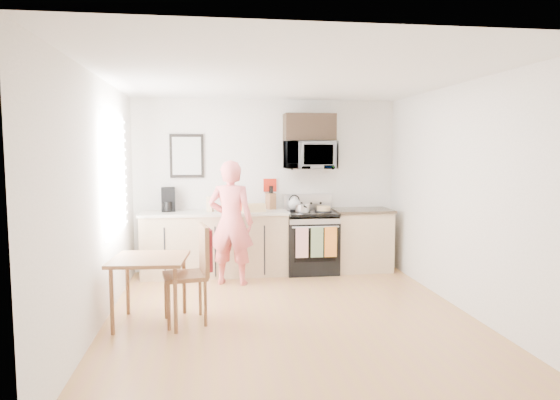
{
  "coord_description": "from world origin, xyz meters",
  "views": [
    {
      "loc": [
        -0.85,
        -5.3,
        1.83
      ],
      "look_at": [
        0.03,
        1.0,
        1.2
      ],
      "focal_mm": 32.0,
      "sensor_mm": 36.0,
      "label": 1
    }
  ],
  "objects": [
    {
      "name": "floor",
      "position": [
        0.0,
        0.0,
        0.0
      ],
      "size": [
        4.6,
        4.6,
        0.0
      ],
      "primitive_type": "plane",
      "color": "#AD7E43",
      "rests_on": "ground"
    },
    {
      "name": "wall_art",
      "position": [
        -1.2,
        2.28,
        1.75
      ],
      "size": [
        0.5,
        0.04,
        0.65
      ],
      "color": "black",
      "rests_on": "back_wall"
    },
    {
      "name": "cabinet_right",
      "position": [
        1.43,
        2.0,
        0.45
      ],
      "size": [
        0.84,
        0.6,
        0.9
      ],
      "primitive_type": "cube",
      "color": "tan",
      "rests_on": "floor"
    },
    {
      "name": "person",
      "position": [
        -0.59,
        1.45,
        0.85
      ],
      "size": [
        0.71,
        0.56,
        1.7
      ],
      "primitive_type": "imported",
      "rotation": [
        0.0,
        0.0,
        2.88
      ],
      "color": "#E0493D",
      "rests_on": "floor"
    },
    {
      "name": "back_wall",
      "position": [
        0.0,
        2.3,
        1.3
      ],
      "size": [
        4.0,
        0.04,
        2.6
      ],
      "primitive_type": "cube",
      "color": "silver",
      "rests_on": "floor"
    },
    {
      "name": "dining_table",
      "position": [
        -1.5,
        -0.01,
        0.63
      ],
      "size": [
        0.76,
        0.76,
        0.71
      ],
      "rotation": [
        0.0,
        0.0,
        -0.09
      ],
      "color": "brown",
      "rests_on": "floor"
    },
    {
      "name": "countertop_right",
      "position": [
        1.43,
        2.0,
        0.92
      ],
      "size": [
        0.88,
        0.64,
        0.04
      ],
      "primitive_type": "cube",
      "color": "black",
      "rests_on": "cabinet_right"
    },
    {
      "name": "cake",
      "position": [
        0.81,
        1.91,
        0.96
      ],
      "size": [
        0.25,
        0.25,
        0.08
      ],
      "color": "black",
      "rests_on": "range"
    },
    {
      "name": "milk_carton",
      "position": [
        -0.86,
        2.0,
        1.05
      ],
      "size": [
        0.11,
        0.11,
        0.22
      ],
      "primitive_type": "cube",
      "rotation": [
        0.0,
        0.0,
        -0.4
      ],
      "color": "tan",
      "rests_on": "countertop_left"
    },
    {
      "name": "kettle",
      "position": [
        0.4,
        2.12,
        1.03
      ],
      "size": [
        0.19,
        0.19,
        0.24
      ],
      "color": "white",
      "rests_on": "range"
    },
    {
      "name": "upper_cabinet",
      "position": [
        0.63,
        2.12,
        2.18
      ],
      "size": [
        0.76,
        0.35,
        0.4
      ],
      "primitive_type": "cube",
      "color": "black",
      "rests_on": "back_wall"
    },
    {
      "name": "ceiling",
      "position": [
        0.0,
        0.0,
        2.6
      ],
      "size": [
        4.0,
        4.6,
        0.04
      ],
      "primitive_type": "cube",
      "color": "white",
      "rests_on": "back_wall"
    },
    {
      "name": "utensil_crock",
      "position": [
        -0.38,
        2.1,
        1.09
      ],
      "size": [
        0.12,
        0.12,
        0.37
      ],
      "color": "#A41D0E",
      "rests_on": "countertop_left"
    },
    {
      "name": "left_wall",
      "position": [
        -2.0,
        0.0,
        1.3
      ],
      "size": [
        0.04,
        4.6,
        2.6
      ],
      "primitive_type": "cube",
      "color": "silver",
      "rests_on": "floor"
    },
    {
      "name": "front_wall",
      "position": [
        0.0,
        -2.3,
        1.3
      ],
      "size": [
        4.0,
        0.04,
        2.6
      ],
      "primitive_type": "cube",
      "color": "silver",
      "rests_on": "floor"
    },
    {
      "name": "pot",
      "position": [
        0.49,
        1.9,
        0.98
      ],
      "size": [
        0.22,
        0.37,
        0.11
      ],
      "rotation": [
        0.0,
        0.0,
        0.01
      ],
      "color": "#B8B8BD",
      "rests_on": "range"
    },
    {
      "name": "bread_bag",
      "position": [
        -0.23,
        1.89,
        1.0
      ],
      "size": [
        0.34,
        0.21,
        0.12
      ],
      "primitive_type": "cube",
      "rotation": [
        0.0,
        0.0,
        0.2
      ],
      "color": "#D9BF72",
      "rests_on": "countertop_left"
    },
    {
      "name": "countertop_left",
      "position": [
        -0.8,
        2.0,
        0.92
      ],
      "size": [
        2.14,
        0.64,
        0.04
      ],
      "primitive_type": "cube",
      "color": "beige",
      "rests_on": "cabinet_left"
    },
    {
      "name": "range",
      "position": [
        0.63,
        1.98,
        0.44
      ],
      "size": [
        0.76,
        0.7,
        1.16
      ],
      "color": "black",
      "rests_on": "floor"
    },
    {
      "name": "coffee_maker",
      "position": [
        -1.47,
        2.13,
        1.1
      ],
      "size": [
        0.21,
        0.3,
        0.35
      ],
      "rotation": [
        0.0,
        0.0,
        0.07
      ],
      "color": "black",
      "rests_on": "countertop_left"
    },
    {
      "name": "chair",
      "position": [
        -0.99,
        -0.01,
        0.67
      ],
      "size": [
        0.55,
        0.51,
        1.04
      ],
      "rotation": [
        0.0,
        0.0,
        0.17
      ],
      "color": "brown",
      "rests_on": "floor"
    },
    {
      "name": "knife_block",
      "position": [
        0.05,
        2.19,
        1.06
      ],
      "size": [
        0.15,
        0.18,
        0.24
      ],
      "primitive_type": "cube",
      "rotation": [
        0.0,
        0.0,
        0.32
      ],
      "color": "brown",
      "rests_on": "countertop_left"
    },
    {
      "name": "fruit_bowl",
      "position": [
        -0.64,
        2.07,
        0.98
      ],
      "size": [
        0.28,
        0.28,
        0.1
      ],
      "color": "white",
      "rests_on": "countertop_left"
    },
    {
      "name": "right_wall",
      "position": [
        2.0,
        0.0,
        1.3
      ],
      "size": [
        0.04,
        4.6,
        2.6
      ],
      "primitive_type": "cube",
      "color": "silver",
      "rests_on": "floor"
    },
    {
      "name": "cabinet_left",
      "position": [
        -0.8,
        2.0,
        0.45
      ],
      "size": [
        2.1,
        0.6,
        0.9
      ],
      "primitive_type": "cube",
      "color": "tan",
      "rests_on": "floor"
    },
    {
      "name": "window",
      "position": [
        -1.96,
        0.8,
        1.55
      ],
      "size": [
        0.06,
        1.4,
        1.5
      ],
      "color": "silver",
      "rests_on": "left_wall"
    },
    {
      "name": "wall_trivet",
      "position": [
        0.05,
        2.28,
        1.3
      ],
      "size": [
        0.2,
        0.02,
        0.2
      ],
      "primitive_type": "cube",
      "color": "#A41D0E",
      "rests_on": "back_wall"
    },
    {
      "name": "microwave",
      "position": [
        0.63,
        2.08,
        1.76
      ],
      "size": [
        0.76,
        0.51,
        0.42
      ],
      "primitive_type": "imported",
      "color": "#B8B8BD",
      "rests_on": "back_wall"
    }
  ]
}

